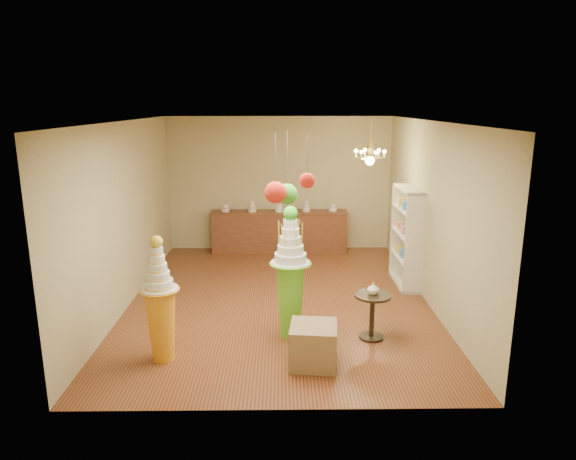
{
  "coord_description": "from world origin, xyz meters",
  "views": [
    {
      "loc": [
        0.04,
        -8.25,
        3.28
      ],
      "look_at": [
        0.15,
        0.0,
        1.23
      ],
      "focal_mm": 32.0,
      "sensor_mm": 36.0,
      "label": 1
    }
  ],
  "objects_px": {
    "sideboard": "(279,231)",
    "pedestal_orange": "(161,314)",
    "pedestal_green": "(290,284)",
    "round_table": "(372,310)"
  },
  "relations": [
    {
      "from": "pedestal_orange",
      "to": "sideboard",
      "type": "distance_m",
      "value": 5.27
    },
    {
      "from": "round_table",
      "to": "pedestal_orange",
      "type": "bearing_deg",
      "value": -168.29
    },
    {
      "from": "sideboard",
      "to": "pedestal_orange",
      "type": "bearing_deg",
      "value": -106.65
    },
    {
      "from": "pedestal_orange",
      "to": "sideboard",
      "type": "relative_size",
      "value": 0.55
    },
    {
      "from": "sideboard",
      "to": "round_table",
      "type": "distance_m",
      "value": 4.65
    },
    {
      "from": "pedestal_orange",
      "to": "pedestal_green",
      "type": "bearing_deg",
      "value": 21.71
    },
    {
      "from": "sideboard",
      "to": "round_table",
      "type": "bearing_deg",
      "value": -73.43
    },
    {
      "from": "pedestal_orange",
      "to": "round_table",
      "type": "bearing_deg",
      "value": 11.71
    },
    {
      "from": "pedestal_green",
      "to": "round_table",
      "type": "height_order",
      "value": "pedestal_green"
    },
    {
      "from": "pedestal_green",
      "to": "round_table",
      "type": "distance_m",
      "value": 1.22
    }
  ]
}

